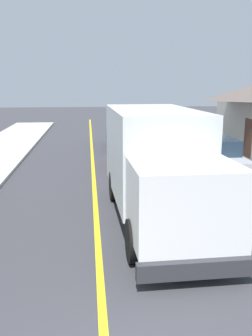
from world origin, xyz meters
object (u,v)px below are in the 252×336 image
Objects in this scene: parked_car_near at (136,150)px; box_truck at (157,161)px; parked_van_across at (215,159)px; stop_sign at (213,135)px; parked_car_mid at (122,135)px.

box_truck is at bearing -92.64° from parked_car_near.
box_truck is 1.62× the size of parked_car_near.
parked_car_near and parked_van_across have the same top height.
stop_sign is (2.85, -2.66, 1.06)m from parked_car_near.
box_truck is 7.18m from parked_car_near.
parked_car_mid is (-0.21, 5.51, 0.00)m from parked_car_near.
parked_van_across is at bearing -67.12° from parked_car_mid.
parked_car_mid is at bearing 112.88° from parked_van_across.
parked_car_mid is 8.53m from parked_van_across.
box_truck reaches higher than parked_van_across.
box_truck is 1.63× the size of parked_car_mid.
box_truck is 12.66m from parked_car_mid.
stop_sign reaches higher than parked_van_across.
parked_car_near is (0.33, 7.11, -0.97)m from box_truck.
parked_van_across is 1.14m from stop_sign.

